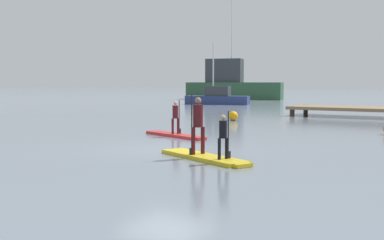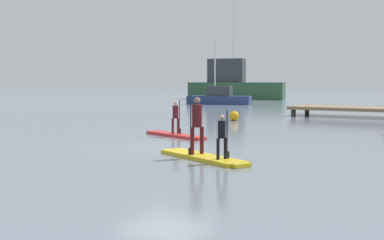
{
  "view_description": "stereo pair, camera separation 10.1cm",
  "coord_description": "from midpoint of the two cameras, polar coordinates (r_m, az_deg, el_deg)",
  "views": [
    {
      "loc": [
        8.48,
        -12.28,
        2.02
      ],
      "look_at": [
        -0.81,
        2.8,
        0.65
      ],
      "focal_mm": 46.61,
      "sensor_mm": 36.0,
      "label": 1
    },
    {
      "loc": [
        8.56,
        -12.23,
        2.02
      ],
      "look_at": [
        -0.81,
        2.8,
        0.65
      ],
      "focal_mm": 46.61,
      "sensor_mm": 36.0,
      "label": 2
    }
  ],
  "objects": [
    {
      "name": "paddler_child_front",
      "position": [
        12.35,
        3.38,
        -1.64
      ],
      "size": [
        0.26,
        0.37,
        1.2
      ],
      "color": "black",
      "rests_on": "paddleboard_far"
    },
    {
      "name": "mooring_buoy_far",
      "position": [
        25.85,
        4.63,
        0.48
      ],
      "size": [
        0.5,
        0.5,
        0.5
      ],
      "primitive_type": "sphere",
      "color": "orange",
      "rests_on": "ground"
    },
    {
      "name": "ground_plane",
      "position": [
        15.06,
        -3.15,
        -3.3
      ],
      "size": [
        240.0,
        240.0,
        0.0
      ],
      "primitive_type": "plane",
      "color": "slate"
    },
    {
      "name": "paddler_adult",
      "position": [
        13.16,
        0.45,
        -0.2
      ],
      "size": [
        0.35,
        0.45,
        1.6
      ],
      "color": "#4C1419",
      "rests_on": "paddleboard_far"
    },
    {
      "name": "paddleboard_near",
      "position": [
        18.37,
        -2.06,
        -1.74
      ],
      "size": [
        3.11,
        1.51,
        0.1
      ],
      "color": "red",
      "rests_on": "ground"
    },
    {
      "name": "paddleboard_far",
      "position": [
        13.03,
        1.25,
        -4.29
      ],
      "size": [
        3.17,
        1.84,
        0.1
      ],
      "color": "gold",
      "rests_on": "ground"
    },
    {
      "name": "fishing_boat_white_large",
      "position": [
        57.03,
        4.53,
        3.98
      ],
      "size": [
        11.14,
        5.65,
        11.19
      ],
      "color": "#2D5638",
      "rests_on": "ground"
    },
    {
      "name": "paddler_child_solo",
      "position": [
        18.31,
        -2.05,
        0.52
      ],
      "size": [
        0.27,
        0.4,
        1.23
      ],
      "color": "#4C1419",
      "rests_on": "paddleboard_near"
    },
    {
      "name": "fishing_boat_green_midground",
      "position": [
        44.25,
        2.87,
        2.58
      ],
      "size": [
        5.83,
        3.24,
        5.43
      ],
      "color": "navy",
      "rests_on": "ground"
    }
  ]
}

